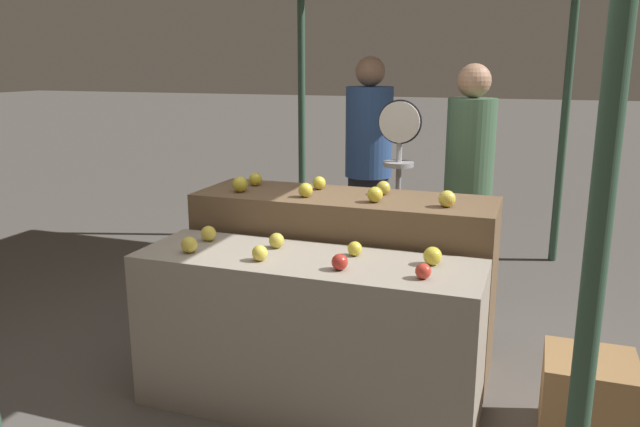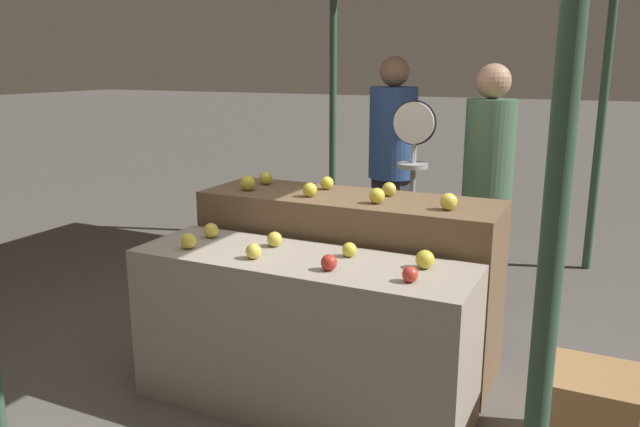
{
  "view_description": "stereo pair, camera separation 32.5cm",
  "coord_description": "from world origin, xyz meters",
  "px_view_note": "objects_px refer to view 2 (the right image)",
  "views": [
    {
      "loc": [
        1.02,
        -2.68,
        1.71
      ],
      "look_at": [
        -0.04,
        0.3,
        0.95
      ],
      "focal_mm": 35.0,
      "sensor_mm": 36.0,
      "label": 1
    },
    {
      "loc": [
        1.32,
        -2.56,
        1.71
      ],
      "look_at": [
        -0.04,
        0.3,
        0.95
      ],
      "focal_mm": 35.0,
      "sensor_mm": 36.0,
      "label": 2
    }
  ],
  "objects_px": {
    "produce_scale": "(413,164)",
    "wooden_crate_side": "(584,414)",
    "person_customer_left": "(392,153)",
    "person_vendor_at_scale": "(488,174)"
  },
  "relations": [
    {
      "from": "produce_scale",
      "to": "person_vendor_at_scale",
      "type": "relative_size",
      "value": 0.87
    },
    {
      "from": "person_vendor_at_scale",
      "to": "person_customer_left",
      "type": "bearing_deg",
      "value": -6.13
    },
    {
      "from": "produce_scale",
      "to": "person_customer_left",
      "type": "distance_m",
      "value": 0.99
    },
    {
      "from": "produce_scale",
      "to": "wooden_crate_side",
      "type": "distance_m",
      "value": 1.82
    },
    {
      "from": "wooden_crate_side",
      "to": "person_vendor_at_scale",
      "type": "bearing_deg",
      "value": 117.66
    },
    {
      "from": "produce_scale",
      "to": "wooden_crate_side",
      "type": "height_order",
      "value": "produce_scale"
    },
    {
      "from": "person_vendor_at_scale",
      "to": "person_customer_left",
      "type": "height_order",
      "value": "person_customer_left"
    },
    {
      "from": "produce_scale",
      "to": "person_vendor_at_scale",
      "type": "height_order",
      "value": "person_vendor_at_scale"
    },
    {
      "from": "person_vendor_at_scale",
      "to": "produce_scale",
      "type": "bearing_deg",
      "value": 65.09
    },
    {
      "from": "person_vendor_at_scale",
      "to": "wooden_crate_side",
      "type": "bearing_deg",
      "value": 144.55
    }
  ]
}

